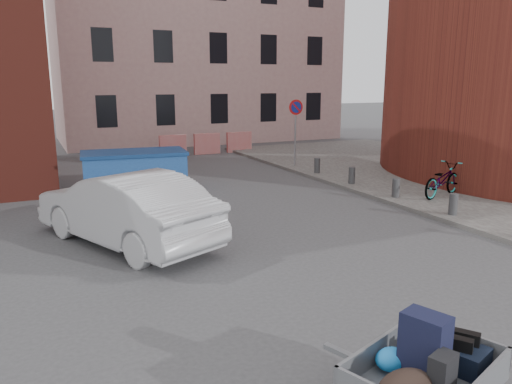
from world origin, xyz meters
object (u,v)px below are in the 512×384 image
silver_car (125,208)px  trailer (425,372)px  dumpster (135,172)px  bicycle (442,180)px

silver_car → trailer: bearing=78.7°
dumpster → bicycle: size_ratio=1.75×
dumpster → silver_car: silver_car is taller
dumpster → silver_car: bearing=-97.6°
trailer → bicycle: (7.64, 7.43, 0.01)m
silver_car → bicycle: size_ratio=2.53×
dumpster → silver_car: (-1.22, -5.01, 0.12)m
trailer → bicycle: size_ratio=1.04×
silver_car → bicycle: silver_car is taller
trailer → silver_car: 7.46m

